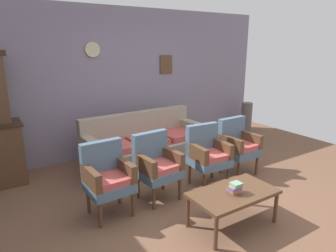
{
  "coord_description": "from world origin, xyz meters",
  "views": [
    {
      "loc": [
        -2.33,
        -2.57,
        2.03
      ],
      "look_at": [
        -0.02,
        1.06,
        0.85
      ],
      "focal_mm": 31.74,
      "sensor_mm": 36.0,
      "label": 1
    }
  ],
  "objects_px": {
    "coffee_table": "(233,195)",
    "armchair_row_middle": "(238,144)",
    "armchair_near_cabinet": "(107,176)",
    "floor_vase_by_wall": "(246,118)",
    "armchair_by_doorway": "(156,163)",
    "floral_couch": "(145,147)",
    "armchair_near_couch_end": "(207,153)",
    "book_stack_on_table": "(235,188)"
  },
  "relations": [
    {
      "from": "armchair_near_cabinet",
      "to": "floor_vase_by_wall",
      "type": "distance_m",
      "value": 4.32
    },
    {
      "from": "armchair_by_doorway",
      "to": "armchair_near_couch_end",
      "type": "distance_m",
      "value": 0.84
    },
    {
      "from": "floor_vase_by_wall",
      "to": "book_stack_on_table",
      "type": "bearing_deg",
      "value": -138.65
    },
    {
      "from": "armchair_by_doorway",
      "to": "floor_vase_by_wall",
      "type": "xyz_separation_m",
      "value": [
        3.33,
        1.52,
        -0.13
      ]
    },
    {
      "from": "coffee_table",
      "to": "book_stack_on_table",
      "type": "distance_m",
      "value": 0.11
    },
    {
      "from": "armchair_by_doorway",
      "to": "armchair_row_middle",
      "type": "distance_m",
      "value": 1.52
    },
    {
      "from": "floral_couch",
      "to": "floor_vase_by_wall",
      "type": "xyz_separation_m",
      "value": [
        2.92,
        0.44,
        0.04
      ]
    },
    {
      "from": "floral_couch",
      "to": "floor_vase_by_wall",
      "type": "distance_m",
      "value": 2.96
    },
    {
      "from": "armchair_near_cabinet",
      "to": "floor_vase_by_wall",
      "type": "height_order",
      "value": "armchair_near_cabinet"
    },
    {
      "from": "floral_couch",
      "to": "armchair_row_middle",
      "type": "distance_m",
      "value": 1.55
    },
    {
      "from": "coffee_table",
      "to": "armchair_row_middle",
      "type": "bearing_deg",
      "value": 43.13
    },
    {
      "from": "armchair_near_couch_end",
      "to": "floor_vase_by_wall",
      "type": "bearing_deg",
      "value": 32.23
    },
    {
      "from": "coffee_table",
      "to": "book_stack_on_table",
      "type": "bearing_deg",
      "value": -106.26
    },
    {
      "from": "armchair_near_cabinet",
      "to": "book_stack_on_table",
      "type": "relative_size",
      "value": 5.63
    },
    {
      "from": "armchair_near_cabinet",
      "to": "armchair_by_doorway",
      "type": "height_order",
      "value": "same"
    },
    {
      "from": "armchair_near_cabinet",
      "to": "armchair_near_couch_end",
      "type": "height_order",
      "value": "same"
    },
    {
      "from": "coffee_table",
      "to": "floral_couch",
      "type": "bearing_deg",
      "value": 90.15
    },
    {
      "from": "floor_vase_by_wall",
      "to": "armchair_near_cabinet",
      "type": "bearing_deg",
      "value": -159.08
    },
    {
      "from": "armchair_by_doorway",
      "to": "armchair_near_couch_end",
      "type": "height_order",
      "value": "same"
    },
    {
      "from": "armchair_row_middle",
      "to": "book_stack_on_table",
      "type": "relative_size",
      "value": 5.63
    },
    {
      "from": "floral_couch",
      "to": "coffee_table",
      "type": "height_order",
      "value": "floral_couch"
    },
    {
      "from": "armchair_near_cabinet",
      "to": "coffee_table",
      "type": "relative_size",
      "value": 0.9
    },
    {
      "from": "floral_couch",
      "to": "armchair_near_cabinet",
      "type": "xyz_separation_m",
      "value": [
        -1.11,
        -1.1,
        0.17
      ]
    },
    {
      "from": "floor_vase_by_wall",
      "to": "armchair_by_doorway",
      "type": "bearing_deg",
      "value": -155.43
    },
    {
      "from": "armchair_near_cabinet",
      "to": "book_stack_on_table",
      "type": "xyz_separation_m",
      "value": [
        1.1,
        -1.04,
        -0.02
      ]
    },
    {
      "from": "armchair_near_couch_end",
      "to": "coffee_table",
      "type": "distance_m",
      "value": 1.07
    },
    {
      "from": "armchair_by_doorway",
      "to": "book_stack_on_table",
      "type": "height_order",
      "value": "armchair_by_doorway"
    },
    {
      "from": "armchair_near_cabinet",
      "to": "armchair_by_doorway",
      "type": "relative_size",
      "value": 1.0
    },
    {
      "from": "armchair_near_couch_end",
      "to": "floor_vase_by_wall",
      "type": "height_order",
      "value": "armchair_near_couch_end"
    },
    {
      "from": "floral_couch",
      "to": "armchair_by_doorway",
      "type": "height_order",
      "value": "same"
    },
    {
      "from": "coffee_table",
      "to": "armchair_by_doorway",
      "type": "bearing_deg",
      "value": 112.08
    },
    {
      "from": "floral_couch",
      "to": "armchair_by_doorway",
      "type": "relative_size",
      "value": 2.36
    },
    {
      "from": "floor_vase_by_wall",
      "to": "armchair_near_couch_end",
      "type": "bearing_deg",
      "value": -147.77
    },
    {
      "from": "floral_couch",
      "to": "armchair_near_cabinet",
      "type": "bearing_deg",
      "value": -135.16
    },
    {
      "from": "floral_couch",
      "to": "armchair_row_middle",
      "type": "height_order",
      "value": "same"
    },
    {
      "from": "armchair_by_doorway",
      "to": "coffee_table",
      "type": "bearing_deg",
      "value": -67.92
    },
    {
      "from": "book_stack_on_table",
      "to": "armchair_by_doorway",
      "type": "bearing_deg",
      "value": 111.06
    },
    {
      "from": "armchair_row_middle",
      "to": "book_stack_on_table",
      "type": "distance_m",
      "value": 1.54
    },
    {
      "from": "floral_couch",
      "to": "armchair_near_couch_end",
      "type": "distance_m",
      "value": 1.22
    },
    {
      "from": "floral_couch",
      "to": "floor_vase_by_wall",
      "type": "bearing_deg",
      "value": 8.56
    },
    {
      "from": "armchair_near_couch_end",
      "to": "armchair_row_middle",
      "type": "bearing_deg",
      "value": 5.05
    },
    {
      "from": "floral_couch",
      "to": "armchair_near_cabinet",
      "type": "relative_size",
      "value": 2.36
    }
  ]
}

